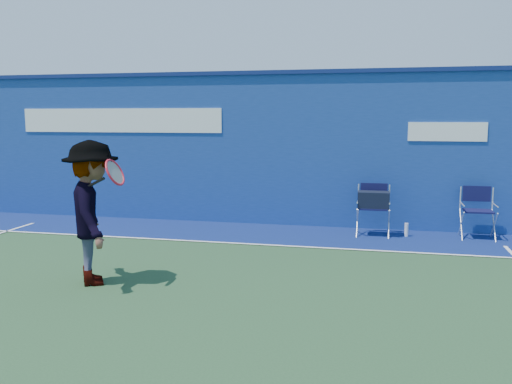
% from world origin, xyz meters
% --- Properties ---
extents(ground, '(80.00, 80.00, 0.00)m').
position_xyz_m(ground, '(0.00, 0.00, 0.00)').
color(ground, '#244425').
rests_on(ground, ground).
extents(stadium_wall, '(24.00, 0.50, 3.08)m').
position_xyz_m(stadium_wall, '(-0.00, 5.20, 1.55)').
color(stadium_wall, navy).
rests_on(stadium_wall, ground).
extents(out_of_bounds_strip, '(24.00, 1.80, 0.01)m').
position_xyz_m(out_of_bounds_strip, '(0.00, 4.10, 0.00)').
color(out_of_bounds_strip, navy).
rests_on(out_of_bounds_strip, ground).
extents(court_lines, '(24.00, 12.00, 0.01)m').
position_xyz_m(court_lines, '(0.00, 0.60, 0.01)').
color(court_lines, white).
rests_on(court_lines, out_of_bounds_strip).
extents(directors_chair_left, '(0.57, 0.51, 0.95)m').
position_xyz_m(directors_chair_left, '(2.31, 4.41, 0.40)').
color(directors_chair_left, silver).
rests_on(directors_chair_left, ground).
extents(directors_chair_right, '(0.55, 0.50, 0.93)m').
position_xyz_m(directors_chair_right, '(4.14, 4.57, 0.29)').
color(directors_chair_right, silver).
rests_on(directors_chair_right, ground).
extents(water_bottle, '(0.07, 0.07, 0.25)m').
position_xyz_m(water_bottle, '(2.91, 4.43, 0.13)').
color(water_bottle, white).
rests_on(water_bottle, ground).
extents(tennis_player, '(1.24, 1.40, 1.88)m').
position_xyz_m(tennis_player, '(-1.22, 0.65, 0.94)').
color(tennis_player, '#EA4738').
rests_on(tennis_player, ground).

